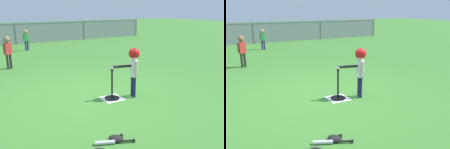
# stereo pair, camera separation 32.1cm
# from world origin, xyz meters

# --- Properties ---
(ground_plane) EXTENTS (60.00, 60.00, 0.00)m
(ground_plane) POSITION_xyz_m (0.00, 0.00, 0.00)
(ground_plane) COLOR #3D7A2D
(home_plate) EXTENTS (0.44, 0.44, 0.01)m
(home_plate) POSITION_xyz_m (0.34, -0.40, 0.00)
(home_plate) COLOR white
(home_plate) RESTS_ON ground_plane
(batting_tee) EXTENTS (0.32, 0.32, 0.66)m
(batting_tee) POSITION_xyz_m (0.34, -0.40, 0.10)
(batting_tee) COLOR black
(batting_tee) RESTS_ON ground_plane
(baseball_on_tee) EXTENTS (0.07, 0.07, 0.07)m
(baseball_on_tee) POSITION_xyz_m (0.34, -0.40, 0.70)
(baseball_on_tee) COLOR white
(baseball_on_tee) RESTS_ON batting_tee
(batter_child) EXTENTS (0.62, 0.31, 1.10)m
(batter_child) POSITION_xyz_m (0.81, -0.52, 0.78)
(batter_child) COLOR #191E4C
(batter_child) RESTS_ON ground_plane
(fielder_deep_center) EXTENTS (0.30, 0.21, 1.06)m
(fielder_deep_center) POSITION_xyz_m (-1.17, 3.58, 0.68)
(fielder_deep_center) COLOR #262626
(fielder_deep_center) RESTS_ON ground_plane
(fielder_near_right) EXTENTS (0.29, 0.19, 0.96)m
(fielder_near_right) POSITION_xyz_m (0.06, 6.83, 0.62)
(fielder_near_right) COLOR #191E4C
(fielder_near_right) RESTS_ON ground_plane
(spare_bat_silver) EXTENTS (0.57, 0.28, 0.06)m
(spare_bat_silver) POSITION_xyz_m (-0.63, -1.94, 0.03)
(spare_bat_silver) COLOR silver
(spare_bat_silver) RESTS_ON ground_plane
(glove_near_bats) EXTENTS (0.27, 0.27, 0.07)m
(glove_near_bats) POSITION_xyz_m (-0.48, -1.89, 0.04)
(glove_near_bats) COLOR black
(glove_near_bats) RESTS_ON ground_plane
(outfield_fence) EXTENTS (16.06, 0.06, 1.15)m
(outfield_fence) POSITION_xyz_m (0.00, 9.07, 0.62)
(outfield_fence) COLOR slate
(outfield_fence) RESTS_ON ground_plane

